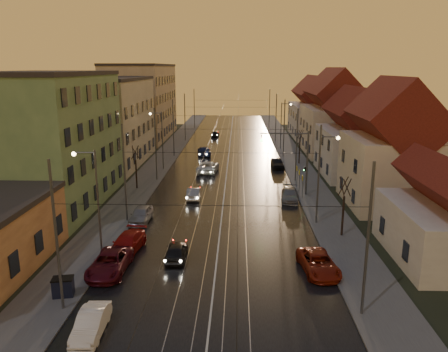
# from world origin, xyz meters

# --- Properties ---
(ground) EXTENTS (160.00, 160.00, 0.00)m
(ground) POSITION_xyz_m (0.00, 0.00, 0.00)
(ground) COLOR black
(ground) RESTS_ON ground
(road) EXTENTS (16.00, 120.00, 0.04)m
(road) POSITION_xyz_m (0.00, 40.00, 0.02)
(road) COLOR black
(road) RESTS_ON ground
(sidewalk_left) EXTENTS (4.00, 120.00, 0.15)m
(sidewalk_left) POSITION_xyz_m (-10.00, 40.00, 0.07)
(sidewalk_left) COLOR #4C4C4C
(sidewalk_left) RESTS_ON ground
(sidewalk_right) EXTENTS (4.00, 120.00, 0.15)m
(sidewalk_right) POSITION_xyz_m (10.00, 40.00, 0.07)
(sidewalk_right) COLOR #4C4C4C
(sidewalk_right) RESTS_ON ground
(tram_rail_0) EXTENTS (0.06, 120.00, 0.03)m
(tram_rail_0) POSITION_xyz_m (-2.20, 40.00, 0.06)
(tram_rail_0) COLOR gray
(tram_rail_0) RESTS_ON road
(tram_rail_1) EXTENTS (0.06, 120.00, 0.03)m
(tram_rail_1) POSITION_xyz_m (-0.77, 40.00, 0.06)
(tram_rail_1) COLOR gray
(tram_rail_1) RESTS_ON road
(tram_rail_2) EXTENTS (0.06, 120.00, 0.03)m
(tram_rail_2) POSITION_xyz_m (0.77, 40.00, 0.06)
(tram_rail_2) COLOR gray
(tram_rail_2) RESTS_ON road
(tram_rail_3) EXTENTS (0.06, 120.00, 0.03)m
(tram_rail_3) POSITION_xyz_m (2.20, 40.00, 0.06)
(tram_rail_3) COLOR gray
(tram_rail_3) RESTS_ON road
(apartment_left_1) EXTENTS (10.00, 18.00, 13.00)m
(apartment_left_1) POSITION_xyz_m (-17.50, 14.00, 6.50)
(apartment_left_1) COLOR #5B8051
(apartment_left_1) RESTS_ON ground
(apartment_left_2) EXTENTS (10.00, 20.00, 12.00)m
(apartment_left_2) POSITION_xyz_m (-17.50, 34.00, 6.00)
(apartment_left_2) COLOR tan
(apartment_left_2) RESTS_ON ground
(apartment_left_3) EXTENTS (10.00, 24.00, 14.00)m
(apartment_left_3) POSITION_xyz_m (-17.50, 58.00, 7.00)
(apartment_left_3) COLOR tan
(apartment_left_3) RESTS_ON ground
(house_right_1) EXTENTS (8.67, 10.20, 10.80)m
(house_right_1) POSITION_xyz_m (17.00, 15.00, 5.45)
(house_right_1) COLOR beige
(house_right_1) RESTS_ON ground
(house_right_2) EXTENTS (9.18, 12.24, 9.20)m
(house_right_2) POSITION_xyz_m (17.00, 28.00, 4.64)
(house_right_2) COLOR beige
(house_right_2) RESTS_ON ground
(house_right_3) EXTENTS (9.18, 14.28, 11.50)m
(house_right_3) POSITION_xyz_m (17.00, 43.00, 5.80)
(house_right_3) COLOR beige
(house_right_3) RESTS_ON ground
(house_right_4) EXTENTS (9.18, 16.32, 10.00)m
(house_right_4) POSITION_xyz_m (17.00, 61.00, 5.05)
(house_right_4) COLOR beige
(house_right_4) RESTS_ON ground
(catenary_pole_l_0) EXTENTS (0.16, 0.16, 9.00)m
(catenary_pole_l_0) POSITION_xyz_m (-8.60, -6.00, 4.50)
(catenary_pole_l_0) COLOR #595B60
(catenary_pole_l_0) RESTS_ON ground
(catenary_pole_r_0) EXTENTS (0.16, 0.16, 9.00)m
(catenary_pole_r_0) POSITION_xyz_m (8.60, -6.00, 4.50)
(catenary_pole_r_0) COLOR #595B60
(catenary_pole_r_0) RESTS_ON ground
(catenary_pole_l_1) EXTENTS (0.16, 0.16, 9.00)m
(catenary_pole_l_1) POSITION_xyz_m (-8.60, 9.00, 4.50)
(catenary_pole_l_1) COLOR #595B60
(catenary_pole_l_1) RESTS_ON ground
(catenary_pole_r_1) EXTENTS (0.16, 0.16, 9.00)m
(catenary_pole_r_1) POSITION_xyz_m (8.60, 9.00, 4.50)
(catenary_pole_r_1) COLOR #595B60
(catenary_pole_r_1) RESTS_ON ground
(catenary_pole_l_2) EXTENTS (0.16, 0.16, 9.00)m
(catenary_pole_l_2) POSITION_xyz_m (-8.60, 24.00, 4.50)
(catenary_pole_l_2) COLOR #595B60
(catenary_pole_l_2) RESTS_ON ground
(catenary_pole_r_2) EXTENTS (0.16, 0.16, 9.00)m
(catenary_pole_r_2) POSITION_xyz_m (8.60, 24.00, 4.50)
(catenary_pole_r_2) COLOR #595B60
(catenary_pole_r_2) RESTS_ON ground
(catenary_pole_l_3) EXTENTS (0.16, 0.16, 9.00)m
(catenary_pole_l_3) POSITION_xyz_m (-8.60, 39.00, 4.50)
(catenary_pole_l_3) COLOR #595B60
(catenary_pole_l_3) RESTS_ON ground
(catenary_pole_r_3) EXTENTS (0.16, 0.16, 9.00)m
(catenary_pole_r_3) POSITION_xyz_m (8.60, 39.00, 4.50)
(catenary_pole_r_3) COLOR #595B60
(catenary_pole_r_3) RESTS_ON ground
(catenary_pole_l_4) EXTENTS (0.16, 0.16, 9.00)m
(catenary_pole_l_4) POSITION_xyz_m (-8.60, 54.00, 4.50)
(catenary_pole_l_4) COLOR #595B60
(catenary_pole_l_4) RESTS_ON ground
(catenary_pole_r_4) EXTENTS (0.16, 0.16, 9.00)m
(catenary_pole_r_4) POSITION_xyz_m (8.60, 54.00, 4.50)
(catenary_pole_r_4) COLOR #595B60
(catenary_pole_r_4) RESTS_ON ground
(catenary_pole_l_5) EXTENTS (0.16, 0.16, 9.00)m
(catenary_pole_l_5) POSITION_xyz_m (-8.60, 72.00, 4.50)
(catenary_pole_l_5) COLOR #595B60
(catenary_pole_l_5) RESTS_ON ground
(catenary_pole_r_5) EXTENTS (0.16, 0.16, 9.00)m
(catenary_pole_r_5) POSITION_xyz_m (8.60, 72.00, 4.50)
(catenary_pole_r_5) COLOR #595B60
(catenary_pole_r_5) RESTS_ON ground
(street_lamp_0) EXTENTS (1.75, 0.32, 8.00)m
(street_lamp_0) POSITION_xyz_m (-9.10, 2.00, 4.89)
(street_lamp_0) COLOR #595B60
(street_lamp_0) RESTS_ON ground
(street_lamp_1) EXTENTS (1.75, 0.32, 8.00)m
(street_lamp_1) POSITION_xyz_m (9.10, 10.00, 4.89)
(street_lamp_1) COLOR #595B60
(street_lamp_1) RESTS_ON ground
(street_lamp_2) EXTENTS (1.75, 0.32, 8.00)m
(street_lamp_2) POSITION_xyz_m (-9.10, 30.00, 4.89)
(street_lamp_2) COLOR #595B60
(street_lamp_2) RESTS_ON ground
(street_lamp_3) EXTENTS (1.75, 0.32, 8.00)m
(street_lamp_3) POSITION_xyz_m (9.10, 46.00, 4.89)
(street_lamp_3) COLOR #595B60
(street_lamp_3) RESTS_ON ground
(traffic_light_mast) EXTENTS (5.30, 0.32, 7.20)m
(traffic_light_mast) POSITION_xyz_m (7.99, 18.00, 4.60)
(traffic_light_mast) COLOR #595B60
(traffic_light_mast) RESTS_ON ground
(bare_tree_0) EXTENTS (1.09, 1.09, 5.11)m
(bare_tree_0) POSITION_xyz_m (-10.20, 20.00, 2.49)
(bare_tree_0) COLOR black
(bare_tree_0) RESTS_ON ground
(bare_tree_1) EXTENTS (1.09, 1.09, 5.11)m
(bare_tree_1) POSITION_xyz_m (10.20, 6.00, 2.49)
(bare_tree_1) COLOR black
(bare_tree_1) RESTS_ON ground
(bare_tree_2) EXTENTS (1.09, 1.09, 5.11)m
(bare_tree_2) POSITION_xyz_m (10.40, 34.00, 2.49)
(bare_tree_2) COLOR black
(bare_tree_2) RESTS_ON ground
(driving_car_0) EXTENTS (1.59, 3.75, 1.27)m
(driving_car_0) POSITION_xyz_m (-2.98, 1.19, 0.63)
(driving_car_0) COLOR black
(driving_car_0) RESTS_ON ground
(driving_car_1) EXTENTS (1.48, 3.92, 1.28)m
(driving_car_1) POSITION_xyz_m (-3.22, 16.39, 0.64)
(driving_car_1) COLOR #9E9DA2
(driving_car_1) RESTS_ON ground
(driving_car_2) EXTENTS (2.96, 5.59, 1.50)m
(driving_car_2) POSITION_xyz_m (-2.53, 28.60, 0.75)
(driving_car_2) COLOR silver
(driving_car_2) RESTS_ON ground
(driving_car_3) EXTENTS (2.58, 5.18, 1.45)m
(driving_car_3) POSITION_xyz_m (-3.93, 40.23, 0.72)
(driving_car_3) COLOR #19244D
(driving_car_3) RESTS_ON ground
(driving_car_4) EXTENTS (1.64, 3.74, 1.25)m
(driving_car_4) POSITION_xyz_m (-3.19, 59.55, 0.63)
(driving_car_4) COLOR black
(driving_car_4) RESTS_ON ground
(parked_left_0) EXTENTS (1.46, 3.83, 1.25)m
(parked_left_0) POSITION_xyz_m (-6.20, -8.22, 0.62)
(parked_left_0) COLOR white
(parked_left_0) RESTS_ON ground
(parked_left_1) EXTENTS (2.38, 5.04, 1.39)m
(parked_left_1) POSITION_xyz_m (-7.26, -1.12, 0.70)
(parked_left_1) COLOR #530E19
(parked_left_1) RESTS_ON ground
(parked_left_2) EXTENTS (2.47, 4.91, 1.37)m
(parked_left_2) POSITION_xyz_m (-6.93, 2.40, 0.68)
(parked_left_2) COLOR #A11210
(parked_left_2) RESTS_ON ground
(parked_left_3) EXTENTS (1.76, 4.23, 1.43)m
(parked_left_3) POSITION_xyz_m (-7.30, 9.01, 0.71)
(parked_left_3) COLOR #9D9DA2
(parked_left_3) RESTS_ON ground
(parked_right_0) EXTENTS (2.72, 4.95, 1.31)m
(parked_right_0) POSITION_xyz_m (7.09, -0.58, 0.66)
(parked_right_0) COLOR maroon
(parked_right_0) RESTS_ON ground
(parked_right_1) EXTENTS (2.21, 4.56, 1.28)m
(parked_right_1) POSITION_xyz_m (7.00, 16.12, 0.64)
(parked_right_1) COLOR gray
(parked_right_1) RESTS_ON ground
(parked_right_2) EXTENTS (1.79, 4.20, 1.41)m
(parked_right_2) POSITION_xyz_m (7.03, 31.74, 0.71)
(parked_right_2) COLOR black
(parked_right_2) RESTS_ON ground
(dumpster) EXTENTS (1.33, 1.01, 1.10)m
(dumpster) POSITION_xyz_m (-9.12, -4.59, 0.70)
(dumpster) COLOR black
(dumpster) RESTS_ON sidewalk_left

